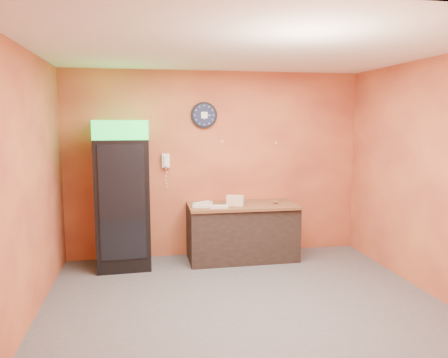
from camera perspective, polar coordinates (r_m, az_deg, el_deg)
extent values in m
plane|color=#47474C|center=(5.11, 2.76, -16.17)|extent=(4.50, 4.50, 0.00)
cube|color=#DA763D|center=(6.67, -1.08, 1.94)|extent=(4.50, 0.02, 2.80)
cube|color=#DA763D|center=(4.74, -24.63, -1.08)|extent=(0.02, 4.00, 2.80)
cube|color=#DA763D|center=(5.68, 25.56, 0.19)|extent=(0.02, 4.00, 2.80)
cube|color=white|center=(4.73, 2.98, 16.60)|extent=(4.50, 4.00, 0.02)
cube|color=black|center=(6.31, -13.08, -3.13)|extent=(0.75, 0.75, 1.81)
cube|color=green|center=(6.21, -13.37, 6.30)|extent=(0.75, 0.75, 0.26)
cube|color=black|center=(5.94, -13.40, -3.04)|extent=(0.60, 0.04, 1.55)
cube|color=black|center=(6.57, 2.37, -7.04)|extent=(1.60, 0.72, 0.80)
cylinder|color=black|center=(6.59, -2.63, 8.34)|extent=(0.39, 0.05, 0.39)
cylinder|color=#0F1433|center=(6.56, -2.60, 8.34)|extent=(0.34, 0.01, 0.34)
cube|color=white|center=(6.55, -2.59, 8.34)|extent=(0.10, 0.00, 0.10)
cube|color=white|center=(6.54, -7.62, 2.39)|extent=(0.11, 0.06, 0.20)
cube|color=white|center=(6.49, -7.60, 2.35)|extent=(0.05, 0.04, 0.17)
cube|color=brown|center=(6.47, 2.39, -3.45)|extent=(1.61, 0.80, 0.04)
cube|color=beige|center=(6.31, 1.46, -3.31)|extent=(0.26, 0.17, 0.05)
cube|color=beige|center=(6.30, 1.46, -2.85)|extent=(0.26, 0.17, 0.05)
cube|color=beige|center=(6.29, 1.46, -2.39)|extent=(0.26, 0.17, 0.05)
cube|color=beige|center=(6.22, -2.88, -3.55)|extent=(0.28, 0.15, 0.04)
cube|color=beige|center=(6.17, -0.68, -3.64)|extent=(0.27, 0.13, 0.04)
cube|color=beige|center=(6.40, -2.85, -3.22)|extent=(0.31, 0.25, 0.04)
cylinder|color=silver|center=(6.49, 2.55, -2.95)|extent=(0.07, 0.07, 0.07)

